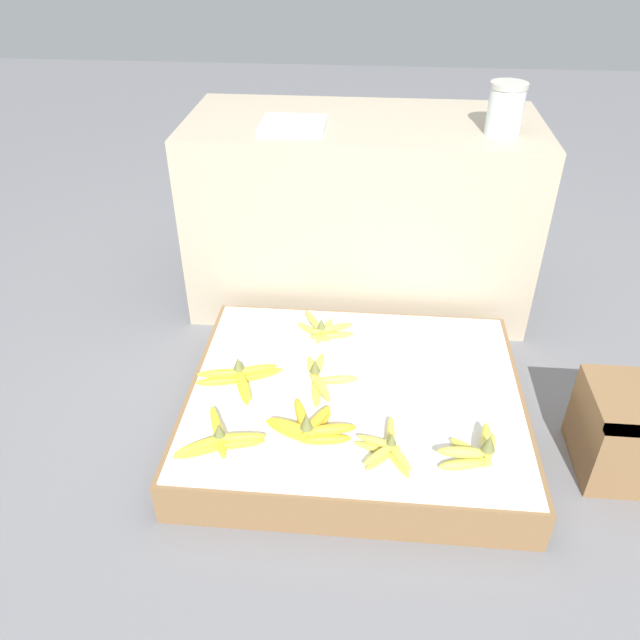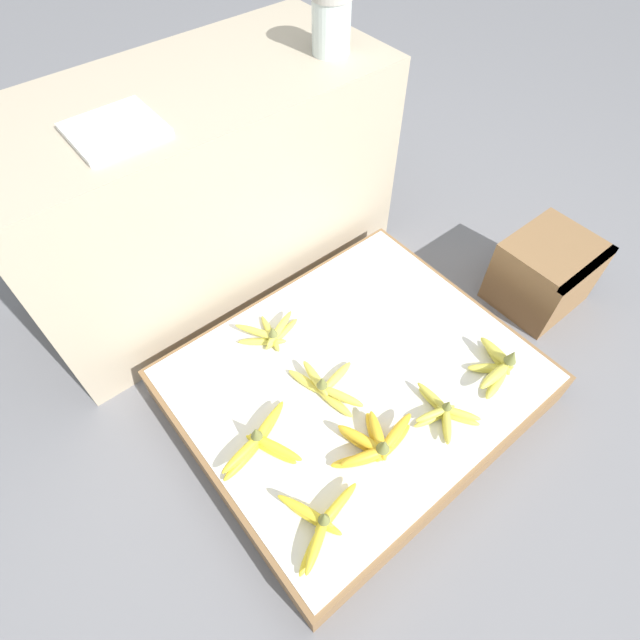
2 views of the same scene
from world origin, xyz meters
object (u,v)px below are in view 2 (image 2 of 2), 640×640
banana_bunch_front_midright (443,413)px  banana_bunch_front_right (497,366)px  banana_bunch_front_left (321,522)px  banana_bunch_middle_left (262,442)px  banana_bunch_middle_midleft (326,387)px  foam_tray_white (115,129)px  glass_jar (331,23)px  banana_bunch_front_midleft (374,443)px  wooden_crate (544,273)px  banana_bunch_back_midleft (270,334)px

banana_bunch_front_midright → banana_bunch_front_right: banana_bunch_front_right is taller
banana_bunch_front_left → banana_bunch_middle_left: bearing=88.6°
banana_bunch_middle_midleft → foam_tray_white: bearing=103.0°
banana_bunch_front_midright → glass_jar: 1.20m
glass_jar → banana_bunch_middle_left: bearing=-139.6°
banana_bunch_front_left → banana_bunch_front_midleft: size_ratio=0.93×
banana_bunch_front_left → banana_bunch_front_midright: banana_bunch_front_left is taller
banana_bunch_front_midright → banana_bunch_middle_midleft: (-0.21, 0.28, 0.00)m
banana_bunch_front_midleft → foam_tray_white: foam_tray_white is taller
banana_bunch_front_midright → banana_bunch_middle_left: size_ratio=0.77×
banana_bunch_middle_midleft → foam_tray_white: (-0.16, 0.68, 0.58)m
wooden_crate → banana_bunch_back_midleft: size_ratio=1.45×
wooden_crate → banana_bunch_front_midright: size_ratio=1.49×
banana_bunch_back_midleft → banana_bunch_front_midright: bearing=-67.8°
wooden_crate → banana_bunch_front_midleft: wooden_crate is taller
banana_bunch_front_midright → glass_jar: glass_jar is taller
banana_bunch_front_left → wooden_crate: bearing=8.2°
foam_tray_white → banana_bunch_middle_midleft: bearing=-77.0°
banana_bunch_middle_left → banana_bunch_middle_midleft: 0.25m
banana_bunch_front_left → glass_jar: (0.82, 0.96, 0.65)m
banana_bunch_middle_midleft → glass_jar: (0.56, 0.67, 0.65)m
wooden_crate → banana_bunch_front_left: (-1.19, -0.17, 0.04)m
banana_bunch_front_midright → banana_bunch_middle_left: (-0.46, 0.25, 0.01)m
banana_bunch_middle_left → foam_tray_white: 0.91m
banana_bunch_middle_midleft → banana_bunch_front_left: bearing=-131.7°
wooden_crate → banana_bunch_front_midright: wooden_crate is taller
wooden_crate → banana_bunch_front_midright: 0.74m
banana_bunch_front_midleft → banana_bunch_front_right: (0.46, -0.05, -0.00)m
foam_tray_white → banana_bunch_middle_left: bearing=-97.6°
banana_bunch_front_midleft → banana_bunch_front_midright: 0.23m
banana_bunch_front_midright → foam_tray_white: foam_tray_white is taller
banana_bunch_front_midright → foam_tray_white: size_ratio=0.92×
banana_bunch_front_midleft → banana_bunch_back_midleft: banana_bunch_front_midleft is taller
banana_bunch_front_left → banana_bunch_middle_left: 0.27m
banana_bunch_middle_left → banana_bunch_back_midleft: bearing=50.7°
wooden_crate → banana_bunch_middle_left: size_ratio=1.14×
banana_bunch_back_midleft → wooden_crate: bearing=-22.1°
banana_bunch_front_left → banana_bunch_front_right: size_ratio=1.40×
banana_bunch_front_midleft → banana_bunch_back_midleft: (-0.00, 0.49, -0.01)m
wooden_crate → banana_bunch_front_midright: (-0.72, -0.16, 0.03)m
banana_bunch_front_left → banana_bunch_front_right: 0.70m
banana_bunch_front_midright → glass_jar: size_ratio=1.22×
wooden_crate → banana_bunch_front_right: wooden_crate is taller
banana_bunch_front_right → foam_tray_white: size_ratio=0.80×
banana_bunch_front_right → glass_jar: 1.15m
banana_bunch_front_midright → foam_tray_white: (-0.36, 0.96, 0.58)m
wooden_crate → foam_tray_white: bearing=143.8°
banana_bunch_middle_left → glass_jar: size_ratio=1.59×
banana_bunch_back_midleft → banana_bunch_front_right: bearing=-49.5°
banana_bunch_front_right → foam_tray_white: bearing=122.3°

